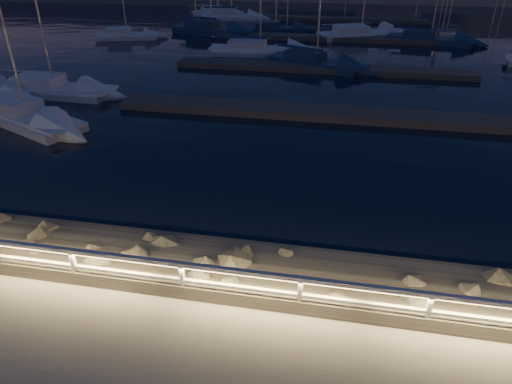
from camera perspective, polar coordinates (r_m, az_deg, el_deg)
ground at (r=11.86m, az=0.44°, el=-13.95°), size 400.00×400.00×0.00m
harbor_water at (r=40.79m, az=8.67°, el=16.00°), size 400.00×440.00×0.60m
guard_rail at (r=11.36m, az=0.10°, el=-11.06°), size 44.11×0.12×1.06m
riprap at (r=13.19m, az=6.77°, el=-10.42°), size 34.63×2.76×1.35m
floating_docks at (r=41.92m, az=8.83°, el=17.13°), size 22.00×36.00×0.40m
sailboat_b at (r=27.69m, az=-26.95°, el=8.63°), size 7.94×5.20×13.25m
sailboat_c at (r=36.70m, az=7.28°, el=15.90°), size 8.05×5.26×13.37m
sailboat_e at (r=48.99m, az=-15.99°, el=18.36°), size 6.40×3.50×10.57m
sailboat_f at (r=32.25m, az=-24.19°, el=11.81°), size 7.87×2.68×13.24m
sailboat_g at (r=40.54m, az=0.20°, el=17.41°), size 8.75×3.11×14.59m
sailboat_i at (r=59.37m, az=-3.23°, el=21.13°), size 7.58×2.90×12.67m
sailboat_j at (r=50.79m, az=2.26°, el=19.74°), size 7.19×3.61×11.81m
sailboat_k at (r=48.85m, az=12.74°, el=18.77°), size 8.96×5.82×14.86m
sailboat_l at (r=48.33m, az=20.71°, el=17.52°), size 8.24×4.15×13.42m
sailboat_m at (r=62.63m, az=-4.98°, el=21.45°), size 6.43×1.98×10.96m
sailboat_n at (r=50.23m, az=-5.79°, el=19.59°), size 8.95×4.46×14.70m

